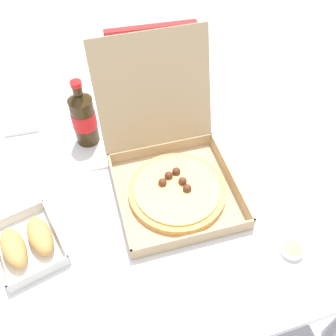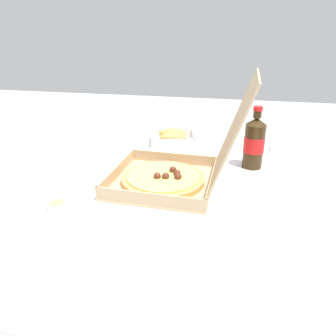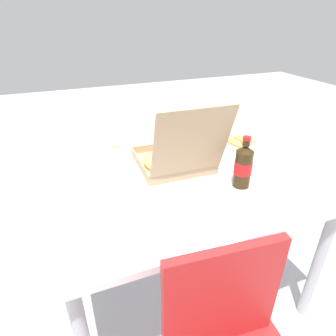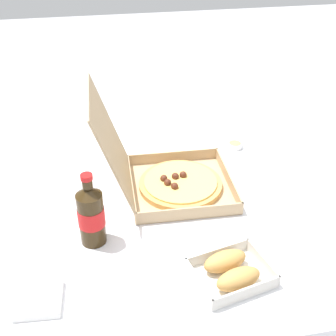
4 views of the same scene
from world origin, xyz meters
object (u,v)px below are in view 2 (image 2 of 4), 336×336
object	(u,v)px
pizza_box_open	(176,170)
cola_bottle	(254,142)
bread_side_box	(173,137)
dipping_sauce_cup	(58,205)
napkin_pile	(285,149)
paper_menu	(116,277)

from	to	relation	value
pizza_box_open	cola_bottle	bearing A→B (deg)	128.84
bread_side_box	dipping_sauce_cup	distance (m)	0.66
napkin_pile	dipping_sauce_cup	world-z (taller)	same
cola_bottle	dipping_sauce_cup	size ratio (longest dim) A/B	4.00
napkin_pile	pizza_box_open	bearing A→B (deg)	-44.39
bread_side_box	napkin_pile	size ratio (longest dim) A/B	1.99
bread_side_box	cola_bottle	distance (m)	0.40
paper_menu	dipping_sauce_cup	bearing A→B (deg)	-122.86
cola_bottle	dipping_sauce_cup	bearing A→B (deg)	-52.37
paper_menu	napkin_pile	bearing A→B (deg)	161.18
pizza_box_open	dipping_sauce_cup	xyz separation A→B (m)	(0.22, -0.30, -0.04)
pizza_box_open	paper_menu	size ratio (longest dim) A/B	2.10
pizza_box_open	dipping_sauce_cup	bearing A→B (deg)	-53.41
bread_side_box	dipping_sauce_cup	xyz separation A→B (m)	(0.62, -0.21, -0.01)
bread_side_box	cola_bottle	bearing A→B (deg)	58.74
bread_side_box	paper_menu	world-z (taller)	bread_side_box
paper_menu	napkin_pile	distance (m)	0.94
bread_side_box	cola_bottle	size ratio (longest dim) A/B	0.98
napkin_pile	dipping_sauce_cup	size ratio (longest dim) A/B	1.96
pizza_box_open	dipping_sauce_cup	size ratio (longest dim) A/B	7.88
pizza_box_open	bread_side_box	world-z (taller)	pizza_box_open
paper_menu	napkin_pile	size ratio (longest dim) A/B	1.91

